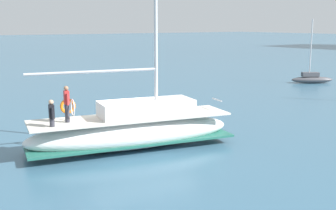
% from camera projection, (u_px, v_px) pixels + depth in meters
% --- Properties ---
extents(ground_plane, '(400.00, 400.00, 0.00)m').
position_uv_depth(ground_plane, '(116.00, 143.00, 20.54)').
color(ground_plane, '#38607A').
extents(main_sailboat, '(4.24, 9.88, 12.97)m').
position_uv_depth(main_sailboat, '(133.00, 129.00, 19.54)').
color(main_sailboat, white).
rests_on(main_sailboat, ground).
extents(moored_sloop_near, '(2.90, 3.88, 6.04)m').
position_uv_depth(moored_sloop_near, '(312.00, 78.00, 40.95)').
color(moored_sloop_near, '#4C4C51').
rests_on(moored_sloop_near, ground).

